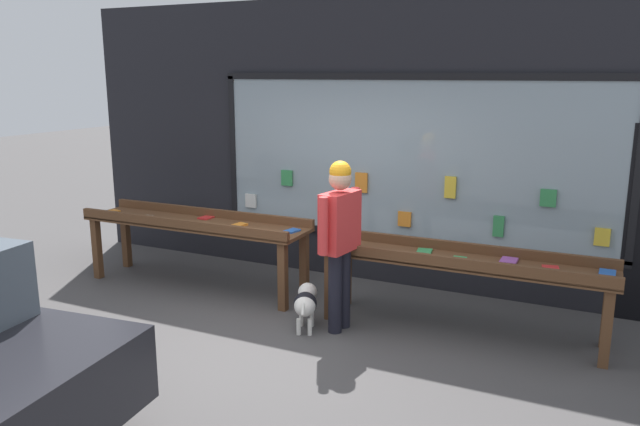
{
  "coord_description": "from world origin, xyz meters",
  "views": [
    {
      "loc": [
        2.92,
        -4.85,
        2.6
      ],
      "look_at": [
        0.15,
        0.95,
        1.15
      ],
      "focal_mm": 35.0,
      "sensor_mm": 36.0,
      "label": 1
    }
  ],
  "objects_px": {
    "display_table_right": "(463,266)",
    "small_dog": "(306,302)",
    "display_table_left": "(195,227)",
    "person_browsing": "(340,232)"
  },
  "relations": [
    {
      "from": "person_browsing",
      "to": "small_dog",
      "type": "height_order",
      "value": "person_browsing"
    },
    {
      "from": "display_table_left",
      "to": "small_dog",
      "type": "distance_m",
      "value": 1.97
    },
    {
      "from": "display_table_left",
      "to": "person_browsing",
      "type": "distance_m",
      "value": 2.21
    },
    {
      "from": "display_table_right",
      "to": "small_dog",
      "type": "distance_m",
      "value": 1.63
    },
    {
      "from": "display_table_right",
      "to": "small_dog",
      "type": "height_order",
      "value": "display_table_right"
    },
    {
      "from": "display_table_left",
      "to": "display_table_right",
      "type": "bearing_deg",
      "value": -0.01
    },
    {
      "from": "person_browsing",
      "to": "display_table_left",
      "type": "bearing_deg",
      "value": 85.81
    },
    {
      "from": "display_table_right",
      "to": "display_table_left",
      "type": "bearing_deg",
      "value": 179.99
    },
    {
      "from": "display_table_left",
      "to": "display_table_right",
      "type": "relative_size",
      "value": 1.0
    },
    {
      "from": "display_table_right",
      "to": "person_browsing",
      "type": "height_order",
      "value": "person_browsing"
    }
  ]
}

